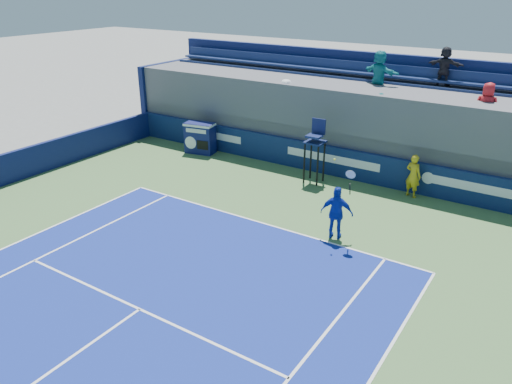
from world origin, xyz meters
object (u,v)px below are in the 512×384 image
Objects in this scene: match_clock at (200,137)px; ball_person at (413,176)px; tennis_player at (337,213)px; umpire_chair at (315,144)px.

ball_person is at bearing 1.76° from match_clock.
tennis_player reaches higher than match_clock.
umpire_chair reaches higher than match_clock.
umpire_chair reaches higher than ball_person.
tennis_player is (-0.96, -4.41, 0.04)m from ball_person.
ball_person is 0.62× the size of tennis_player.
umpire_chair is at bearing 26.29° from ball_person.
tennis_player is at bearing -54.72° from umpire_chair.
match_clock is 9.54m from tennis_player.
match_clock is 6.01m from umpire_chair.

